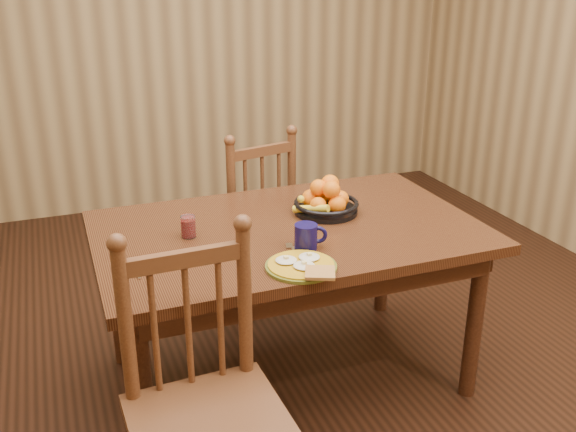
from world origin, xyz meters
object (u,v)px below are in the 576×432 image
object	(u,v)px
dining_table	(288,245)
breakfast_plate	(302,265)
chair_far	(249,220)
coffee_mug	(307,236)
chair_near	(205,410)
fruit_bowl	(326,201)

from	to	relation	value
dining_table	breakfast_plate	bearing A→B (deg)	-103.38
dining_table	chair_far	xyz separation A→B (m)	(0.07, 0.78, -0.19)
coffee_mug	chair_near	bearing A→B (deg)	-137.42
coffee_mug	fruit_bowl	size ratio (longest dim) A/B	0.46
fruit_bowl	chair_far	bearing A→B (deg)	102.29
dining_table	coffee_mug	world-z (taller)	coffee_mug
dining_table	chair_far	size ratio (longest dim) A/B	1.63
chair_near	breakfast_plate	size ratio (longest dim) A/B	3.41
chair_near	coffee_mug	distance (m)	0.80
dining_table	chair_far	distance (m)	0.80
chair_far	chair_near	xyz separation A→B (m)	(-0.62, -1.51, 0.03)
breakfast_plate	coffee_mug	size ratio (longest dim) A/B	2.28
dining_table	fruit_bowl	world-z (taller)	fruit_bowl
chair_near	breakfast_plate	bearing A→B (deg)	34.66
dining_table	breakfast_plate	distance (m)	0.41
chair_far	breakfast_plate	xyz separation A→B (m)	(-0.16, -1.16, 0.28)
fruit_bowl	breakfast_plate	bearing A→B (deg)	-122.57
dining_table	chair_near	bearing A→B (deg)	-127.18
chair_far	coffee_mug	world-z (taller)	chair_far
chair_near	breakfast_plate	distance (m)	0.63
dining_table	breakfast_plate	world-z (taller)	breakfast_plate
dining_table	chair_near	xyz separation A→B (m)	(-0.55, -0.73, -0.16)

